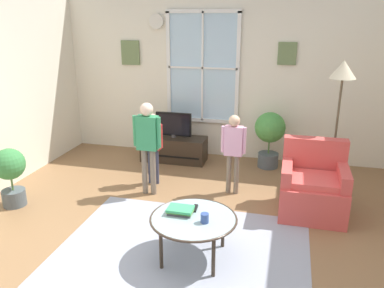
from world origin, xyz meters
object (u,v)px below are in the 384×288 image
armchair (313,188)px  person_green_shirt (148,138)px  tv_stand (174,149)px  television (174,124)px  cup (205,218)px  person_pink_shirt (234,145)px  floor_lamp (342,84)px  coffee_table (193,220)px  book_stack (180,210)px  remote_near_books (195,208)px  potted_plant_corner (10,172)px  potted_plant_by_window (270,133)px  person_red_shirt (153,140)px

armchair → person_green_shirt: size_ratio=0.70×
tv_stand → person_green_shirt: (0.04, -1.29, 0.58)m
television → tv_stand: bearing=90.0°
cup → person_pink_shirt: (0.02, 1.63, 0.19)m
armchair → floor_lamp: 1.34m
coffee_table → book_stack: bearing=161.0°
book_stack → remote_near_books: book_stack is taller
television → person_pink_shirt: person_pink_shirt is taller
person_green_shirt → armchair: bearing=-0.3°
television → coffee_table: size_ratio=0.68×
coffee_table → remote_near_books: size_ratio=6.09×
cup → remote_near_books: bearing=122.5°
tv_stand → person_green_shirt: 1.41m
person_pink_shirt → potted_plant_corner: bearing=-158.5°
potted_plant_corner → television: bearing=53.5°
television → cup: (1.09, -2.62, -0.13)m
potted_plant_corner → cup: bearing=-12.9°
remote_near_books → person_green_shirt: (-0.91, 1.10, 0.33)m
armchair → book_stack: size_ratio=3.48×
armchair → potted_plant_by_window: potted_plant_by_window is taller
coffee_table → person_red_shirt: size_ratio=0.83×
television → cup: size_ratio=6.26×
armchair → remote_near_books: armchair is taller
book_stack → person_red_shirt: person_red_shirt is taller
person_green_shirt → coffee_table: bearing=-53.9°
book_stack → armchair: bearing=42.8°
potted_plant_corner → person_red_shirt: bearing=36.1°
remote_near_books → person_green_shirt: 1.46m
person_green_shirt → potted_plant_by_window: bearing=43.0°
potted_plant_by_window → potted_plant_corner: (-3.02, -2.13, -0.10)m
tv_stand → book_stack: bearing=-71.8°
remote_near_books → potted_plant_by_window: 2.55m
person_pink_shirt → floor_lamp: (1.28, 0.33, 0.80)m
armchair → television: bearing=148.7°
book_stack → floor_lamp: floor_lamp is taller
tv_stand → person_red_shirt: person_red_shirt is taller
coffee_table → potted_plant_corner: potted_plant_corner is taller
coffee_table → potted_plant_by_window: bearing=78.2°
book_stack → remote_near_books: bearing=45.8°
coffee_table → person_red_shirt: person_red_shirt is taller
armchair → potted_plant_by_window: bearing=113.7°
person_red_shirt → potted_plant_corner: (-1.48, -1.08, -0.19)m
tv_stand → potted_plant_corner: bearing=-126.4°
floor_lamp → cup: bearing=-123.7°
coffee_table → tv_stand: bearing=110.7°
tv_stand → potted_plant_corner: potted_plant_corner is taller
television → book_stack: size_ratio=2.33×
person_green_shirt → person_red_shirt: bearing=99.7°
person_green_shirt → floor_lamp: size_ratio=0.70×
potted_plant_corner → book_stack: bearing=-11.7°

